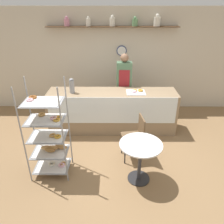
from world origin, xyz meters
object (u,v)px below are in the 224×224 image
Objects in this scene: cafe_table at (140,153)px; cafe_chair at (136,133)px; pastry_rack at (49,137)px; coffee_carafe at (72,86)px; donut_tray_counter at (136,92)px; person_worker at (124,85)px.

cafe_table is 0.61m from cafe_chair.
cafe_chair is (1.53, 0.41, -0.18)m from pastry_rack.
coffee_carafe is at bearing -135.67° from cafe_chair.
donut_tray_counter is at bearing 1.56° from coffee_carafe.
cafe_chair is 2.14× the size of donut_tray_counter.
pastry_rack is 1.51m from coffee_carafe.
person_worker is 2.23m from cafe_table.
coffee_carafe is at bearing -178.44° from donut_tray_counter.
coffee_carafe is at bearing -154.59° from person_worker.
cafe_chair is 2.68× the size of coffee_carafe.
donut_tray_counter is at bearing 88.12° from cafe_table.
donut_tray_counter is at bearing -65.01° from person_worker.
cafe_chair is at bearing 15.16° from pastry_rack.
person_worker reaches higher than coffee_carafe.
pastry_rack reaches higher than cafe_table.
pastry_rack is at bearing -137.02° from donut_tray_counter.
person_worker is 1.92× the size of cafe_chair.
cafe_chair is at bearing 90.49° from cafe_table.
cafe_chair is (0.18, -1.59, -0.39)m from person_worker.
cafe_table is at bearing -50.26° from coffee_carafe.
pastry_rack is at bearing -123.98° from person_worker.
donut_tray_counter is (1.59, 1.48, 0.25)m from pastry_rack.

